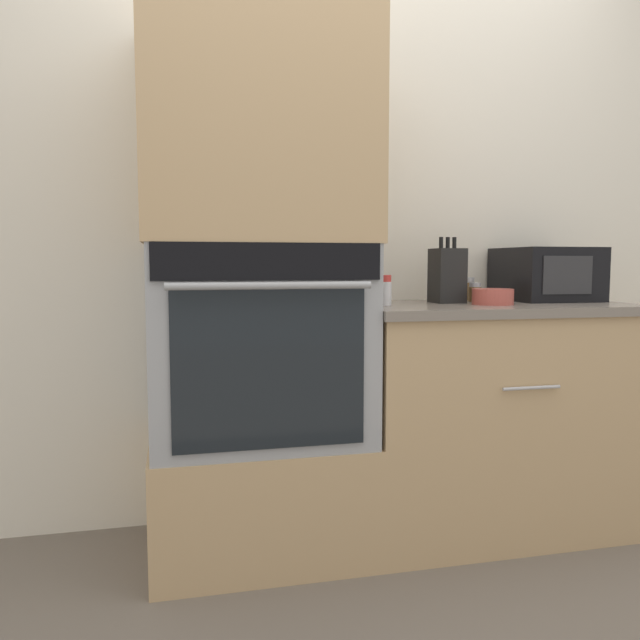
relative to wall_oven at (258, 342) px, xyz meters
name	(u,v)px	position (x,y,z in m)	size (l,w,h in m)	color
ground_plane	(385,575)	(0.39, -0.30, -0.77)	(12.00, 12.00, 0.00)	#6B6056
wall_back	(338,217)	(0.39, 0.33, 0.48)	(8.00, 0.05, 2.50)	silver
oven_cabinet_base	(259,492)	(0.00, 0.00, -0.56)	(0.77, 0.60, 0.43)	tan
wall_oven	(258,342)	(0.00, 0.00, 0.00)	(0.75, 0.64, 0.69)	#9EA0A5
oven_cabinet_upper	(256,129)	(0.00, 0.00, 0.75)	(0.77, 0.60, 0.81)	tan
counter_unit	(487,415)	(0.92, 0.00, -0.32)	(1.08, 0.63, 0.90)	tan
microwave	(546,274)	(1.23, 0.11, 0.24)	(0.35, 0.36, 0.22)	black
knife_block	(447,275)	(0.77, 0.07, 0.23)	(0.11, 0.13, 0.26)	black
bowl	(493,297)	(0.89, -0.08, 0.16)	(0.16, 0.16, 0.06)	#B24C42
condiment_jar_near	(385,291)	(0.47, -0.03, 0.18)	(0.05, 0.05, 0.11)	silver
condiment_jar_mid	(468,289)	(0.93, 0.20, 0.17)	(0.05, 0.05, 0.10)	brown
condiment_jar_far	(434,293)	(0.78, 0.22, 0.16)	(0.05, 0.05, 0.07)	silver
condiment_jar_back	(475,293)	(0.90, 0.10, 0.16)	(0.05, 0.05, 0.08)	brown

